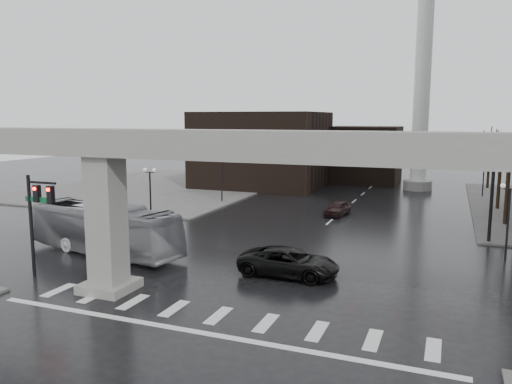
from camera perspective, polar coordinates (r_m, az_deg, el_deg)
ground at (r=25.19m, az=-3.30°, el=-13.10°), size 160.00×160.00×0.00m
sidewalk_nw at (r=68.17m, az=-10.56°, el=0.60°), size 28.00×36.00×0.15m
elevated_guideway at (r=23.04m, az=-0.59°, el=2.55°), size 48.00×2.60×8.70m
building_far_left at (r=67.73m, az=0.74°, el=4.88°), size 16.00×14.00×10.00m
building_far_mid at (r=74.39m, az=12.21°, el=4.25°), size 10.00×10.00×8.00m
smokestack at (r=67.48m, az=18.48°, el=11.54°), size 3.60×3.60×30.00m
signal_mast_arm at (r=40.21m, az=20.13°, el=3.07°), size 12.12×0.43×8.00m
signal_left_pole at (r=31.44m, az=-23.71°, el=-1.74°), size 2.30×0.30×6.00m
lamp_right_0 at (r=35.91m, az=26.94°, el=-1.72°), size 1.22×0.32×5.11m
lamp_right_1 at (r=49.73m, az=25.46°, el=0.98°), size 1.22×0.32×5.11m
lamp_right_2 at (r=63.62m, az=24.62°, el=2.50°), size 1.22×0.32×5.11m
lamp_left_0 at (r=42.68m, az=-12.00°, el=0.51°), size 1.22×0.32×5.11m
lamp_left_1 at (r=54.81m, az=-3.95°, el=2.41°), size 1.22×0.32×5.11m
lamp_left_2 at (r=67.67m, az=1.14°, el=3.58°), size 1.22×0.32×5.11m
tree_right_1 at (r=47.93m, az=26.80°, el=-0.12°), size 1.09×1.61×7.67m
tree_right_2 at (r=55.83m, az=26.07°, el=1.10°), size 1.10×1.63×7.85m
tree_right_3 at (r=63.75m, az=25.52°, el=2.01°), size 1.11×1.66×8.02m
tree_right_4 at (r=71.69m, az=25.09°, el=2.72°), size 1.12×1.69×8.19m
pickup_truck at (r=29.73m, az=3.76°, el=-8.01°), size 5.99×2.82×1.65m
city_bus at (r=35.81m, az=-16.95°, el=-4.05°), size 12.66×5.25×3.43m
far_car at (r=48.38m, az=9.31°, el=-1.83°), size 2.22×4.23×1.37m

